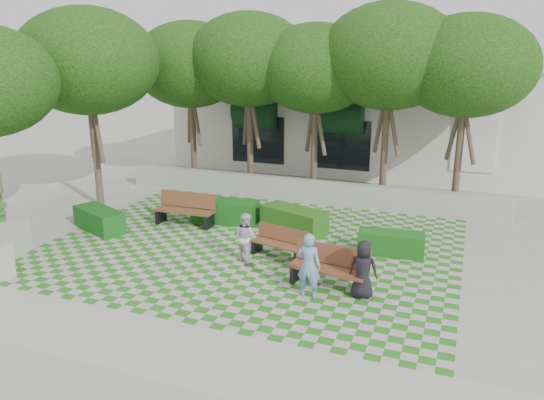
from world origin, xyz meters
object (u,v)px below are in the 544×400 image
at_px(hedge_east, 391,243).
at_px(person_dark, 363,269).
at_px(bench_east, 329,268).
at_px(hedge_midright, 294,220).
at_px(person_white, 246,237).
at_px(bench_west, 185,210).
at_px(hedge_midleft, 225,211).
at_px(hedge_west, 99,220).
at_px(planter_back, 5,236).
at_px(bench_mid, 279,243).
at_px(person_blue, 309,266).

xyz_separation_m(hedge_east, person_dark, (-0.22, -3.04, 0.38)).
bearing_deg(hedge_east, bench_east, -111.88).
xyz_separation_m(hedge_midright, person_white, (-0.46, -2.84, 0.32)).
height_order(bench_west, hedge_midleft, bench_west).
height_order(hedge_east, hedge_west, hedge_west).
bearing_deg(bench_east, hedge_west, 176.49).
bearing_deg(hedge_midleft, person_white, -55.04).
distance_m(hedge_midright, hedge_west, 6.36).
height_order(hedge_midright, person_white, person_white).
bearing_deg(bench_west, hedge_east, -3.24).
bearing_deg(planter_back, person_dark, 5.15).
bearing_deg(planter_back, bench_west, 49.92).
bearing_deg(person_white, hedge_midleft, -28.27).
height_order(bench_east, hedge_midright, bench_east).
height_order(bench_west, person_white, person_white).
relative_size(bench_mid, person_blue, 1.07).
bearing_deg(bench_mid, person_blue, -40.17).
height_order(hedge_west, person_blue, person_blue).
distance_m(person_blue, person_dark, 1.29).
distance_m(hedge_midright, person_blue, 4.76).
bearing_deg(bench_mid, hedge_midleft, 154.54).
distance_m(bench_west, person_blue, 6.61).
xyz_separation_m(bench_east, person_blue, (-0.32, -0.74, 0.31)).
distance_m(hedge_midleft, planter_back, 6.76).
xyz_separation_m(hedge_midleft, person_blue, (4.32, -4.44, 0.42)).
bearing_deg(person_white, bench_mid, -115.58).
bearing_deg(hedge_midright, bench_west, -169.77).
height_order(hedge_midright, hedge_midleft, hedge_midleft).
distance_m(bench_mid, hedge_midright, 2.27).
bearing_deg(person_blue, bench_east, -111.05).
distance_m(hedge_midleft, hedge_west, 4.14).
bearing_deg(planter_back, bench_east, 7.35).
height_order(bench_west, planter_back, planter_back).
xyz_separation_m(hedge_west, person_dark, (9.03, -1.77, 0.36)).
bearing_deg(person_blue, person_dark, -157.08).
distance_m(hedge_midright, planter_back, 8.63).
bearing_deg(bench_east, bench_west, 159.56).
bearing_deg(hedge_midright, person_dark, -52.24).
relative_size(hedge_west, person_white, 1.44).
bearing_deg(hedge_midright, hedge_east, -15.18).
distance_m(bench_mid, bench_west, 4.24).
xyz_separation_m(hedge_midright, hedge_west, (-5.99, -2.15, -0.03)).
relative_size(bench_west, planter_back, 1.26).
bearing_deg(hedge_west, bench_west, 32.29).
distance_m(hedge_midleft, person_dark, 6.82).
relative_size(bench_east, hedge_midleft, 0.92).
bearing_deg(person_dark, hedge_midright, -53.83).
relative_size(planter_back, person_blue, 1.01).
height_order(bench_mid, person_blue, person_blue).
bearing_deg(hedge_west, hedge_midright, 19.72).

